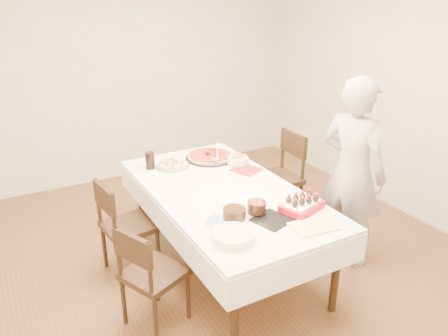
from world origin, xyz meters
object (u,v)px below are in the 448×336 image
layer_cake (234,214)px  strawberry_box (302,205)px  chair_left_dessert (154,274)px  birthday_cake (257,203)px  chair_left_savory (129,226)px  pizza_pepperoni (210,156)px  dining_table (224,229)px  chair_right_savory (275,179)px  pizza_white (173,165)px  taper_candle (217,155)px  pasta_bowl (238,160)px  cola_glass (150,160)px  person (352,173)px

layer_cake → strawberry_box: size_ratio=0.67×
chair_left_dessert → birthday_cake: (0.81, -0.09, 0.42)m
chair_left_dessert → layer_cake: (0.61, -0.10, 0.38)m
birthday_cake → strawberry_box: 0.36m
chair_left_savory → pizza_pepperoni: bearing=-165.5°
chair_left_savory → dining_table: bearing=149.3°
chair_left_savory → chair_left_dessert: 0.72m
chair_right_savory → pizza_white: 1.12m
dining_table → chair_left_dessert: chair_left_dessert is taller
chair_left_dessert → taper_candle: bearing=-161.9°
chair_left_savory → pasta_bowl: bearing=179.0°
pizza_pepperoni → strawberry_box: strawberry_box is taller
chair_left_savory → strawberry_box: chair_left_savory is taller
chair_right_savory → chair_left_savory: 1.63m
cola_glass → taper_candle: bearing=-24.8°
pizza_white → taper_candle: 0.44m
pizza_white → chair_left_savory: bearing=-148.7°
strawberry_box → dining_table: bearing=120.1°
dining_table → chair_right_savory: 1.00m
pizza_white → taper_candle: size_ratio=1.34×
chair_left_dessert → pizza_pepperoni: size_ratio=1.70×
pasta_bowl → chair_right_savory: bearing=2.9°
pizza_pepperoni → strawberry_box: bearing=-85.2°
layer_cake → birthday_cake: (0.20, 0.01, 0.04)m
chair_left_dessert → taper_candle: 1.40m
chair_left_savory → pizza_white: bearing=-155.4°
pizza_pepperoni → person: bearing=-54.7°
chair_left_dessert → pizza_pepperoni: 1.55m
chair_right_savory → cola_glass: 1.33m
taper_candle → layer_cake: bearing=-111.5°
pasta_bowl → strawberry_box: bearing=-92.8°
chair_right_savory → person: bearing=-78.3°
chair_left_savory → taper_candle: 1.05m
chair_left_dessert → layer_cake: bearing=147.5°
strawberry_box → layer_cake: bearing=167.4°
taper_candle → layer_cake: 1.05m
chair_left_savory → birthday_cake: (0.77, -0.81, 0.40)m
dining_table → chair_right_savory: chair_right_savory is taller
pizza_pepperoni → layer_cake: size_ratio=2.25×
chair_right_savory → cola_glass: (-1.26, 0.28, 0.35)m
chair_right_savory → dining_table: bearing=-150.3°
cola_glass → strawberry_box: cola_glass is taller
layer_cake → birthday_cake: bearing=1.6°
dining_table → pasta_bowl: (0.40, 0.45, 0.42)m
layer_cake → strawberry_box: bearing=-12.6°
chair_left_savory → birthday_cake: bearing=126.6°
layer_cake → birthday_cake: size_ratio=1.49×
pizza_pepperoni → birthday_cake: (-0.22, -1.19, 0.06)m
chair_right_savory → birthday_cake: bearing=-130.7°
pizza_white → layer_cake: size_ratio=1.49×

